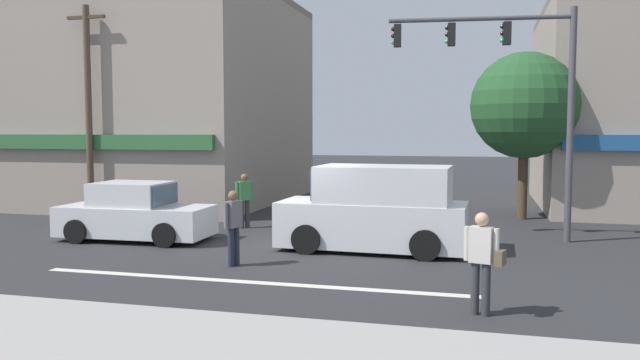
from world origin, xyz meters
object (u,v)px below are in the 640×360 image
at_px(street_tree, 525,106).
at_px(van_parked_curbside, 376,210).
at_px(sedan_approaching_near, 384,189).
at_px(utility_pole_far_right, 585,98).
at_px(pedestrian_mid_crossing, 233,223).
at_px(pedestrian_foreground_with_bag, 483,257).
at_px(traffic_light_mast, 520,81).
at_px(utility_pole_near_left, 89,109).
at_px(pedestrian_far_side, 244,197).
at_px(sedan_crossing_center, 135,214).

bearing_deg(street_tree, van_parked_curbside, -119.80).
height_order(street_tree, sedan_approaching_near, street_tree).
distance_m(utility_pole_far_right, sedan_approaching_near, 7.89).
bearing_deg(van_parked_curbside, sedan_approaching_near, 97.48).
relative_size(street_tree, pedestrian_mid_crossing, 3.35).
relative_size(van_parked_curbside, pedestrian_foreground_with_bag, 2.78).
relative_size(traffic_light_mast, pedestrian_mid_crossing, 3.71).
xyz_separation_m(van_parked_curbside, pedestrian_foreground_with_bag, (2.56, -4.99, -0.05)).
bearing_deg(traffic_light_mast, utility_pole_near_left, 176.19).
xyz_separation_m(pedestrian_foreground_with_bag, pedestrian_far_side, (-7.05, 7.56, -0.00)).
distance_m(traffic_light_mast, pedestrian_far_side, 8.64).
distance_m(pedestrian_foreground_with_bag, pedestrian_mid_crossing, 5.83).
relative_size(utility_pole_far_right, pedestrian_far_side, 4.74).
bearing_deg(traffic_light_mast, pedestrian_far_side, 178.26).
xyz_separation_m(utility_pole_near_left, pedestrian_mid_crossing, (7.59, -5.79, -2.77)).
xyz_separation_m(utility_pole_far_right, pedestrian_far_side, (-10.45, -5.84, -3.16)).
bearing_deg(van_parked_curbside, traffic_light_mast, 33.75).
bearing_deg(sedan_crossing_center, pedestrian_foreground_with_bag, -27.82).
relative_size(utility_pole_far_right, pedestrian_foreground_with_bag, 4.74).
distance_m(street_tree, pedestrian_far_side, 9.77).
height_order(van_parked_curbside, pedestrian_mid_crossing, van_parked_curbside).
bearing_deg(street_tree, pedestrian_mid_crossing, -125.33).
bearing_deg(van_parked_curbside, pedestrian_far_side, 150.26).
height_order(sedan_crossing_center, van_parked_curbside, van_parked_curbside).
xyz_separation_m(sedan_crossing_center, pedestrian_mid_crossing, (3.86, -2.39, 0.24)).
xyz_separation_m(sedan_crossing_center, pedestrian_far_side, (2.11, 2.73, 0.24)).
bearing_deg(utility_pole_far_right, utility_pole_near_left, -162.40).
xyz_separation_m(traffic_light_mast, sedan_crossing_center, (-10.06, -2.48, -3.59)).
distance_m(traffic_light_mast, sedan_crossing_center, 10.97).
bearing_deg(sedan_crossing_center, van_parked_curbside, 1.42).
xyz_separation_m(utility_pole_near_left, pedestrian_far_side, (5.83, -0.68, -2.77)).
distance_m(van_parked_curbside, pedestrian_far_side, 5.16).
xyz_separation_m(utility_pole_far_right, pedestrian_foreground_with_bag, (-3.40, -13.40, -3.16)).
bearing_deg(sedan_approaching_near, sedan_crossing_center, -121.45).
relative_size(sedan_crossing_center, pedestrian_mid_crossing, 2.48).
relative_size(street_tree, utility_pole_near_left, 0.78).
distance_m(sedan_approaching_near, pedestrian_far_side, 7.02).
bearing_deg(pedestrian_far_side, sedan_approaching_near, 61.61).
bearing_deg(pedestrian_far_side, utility_pole_far_right, 29.21).
bearing_deg(sedan_crossing_center, traffic_light_mast, 13.87).
bearing_deg(traffic_light_mast, sedan_approaching_near, 125.74).
relative_size(sedan_approaching_near, pedestrian_foreground_with_bag, 2.52).
bearing_deg(utility_pole_far_right, pedestrian_mid_crossing, -128.42).
xyz_separation_m(utility_pole_near_left, sedan_crossing_center, (3.73, -3.40, -3.01)).
distance_m(van_parked_curbside, pedestrian_foreground_with_bag, 5.61).
bearing_deg(utility_pole_near_left, van_parked_curbside, -17.42).
relative_size(traffic_light_mast, pedestrian_far_side, 3.71).
height_order(utility_pole_near_left, pedestrian_mid_crossing, utility_pole_near_left).
bearing_deg(pedestrian_mid_crossing, street_tree, 54.67).
bearing_deg(sedan_approaching_near, pedestrian_far_side, -118.39).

